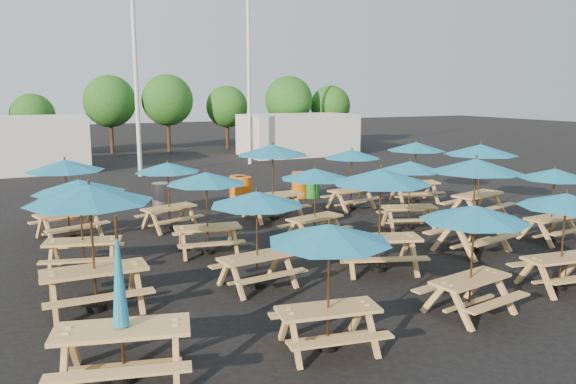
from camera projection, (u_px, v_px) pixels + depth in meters
name	position (u px, v px, depth m)	size (l,w,h in m)	color
ground	(311.00, 239.00, 15.65)	(120.00, 120.00, 0.00)	black
picnic_unit_0	(121.00, 315.00, 7.86)	(2.24, 2.06, 2.42)	tan
picnic_unit_1	(90.00, 200.00, 10.25)	(2.32, 2.32, 2.44)	tan
picnic_unit_2	(79.00, 191.00, 12.62)	(2.49, 2.49, 2.15)	tan
picnic_unit_3	(65.00, 169.00, 15.49)	(2.65, 2.65, 2.24)	tan
picnic_unit_4	(329.00, 240.00, 8.70)	(2.27, 2.27, 2.08)	tan
picnic_unit_5	(257.00, 203.00, 11.55)	(2.22, 2.22, 2.07)	tan
picnic_unit_6	(206.00, 182.00, 13.99)	(2.27, 2.27, 2.11)	tan
picnic_unit_7	(168.00, 171.00, 16.54)	(2.41, 2.41, 2.03)	tan
picnic_unit_8	(474.00, 219.00, 10.14)	(2.28, 2.28, 2.08)	tan
picnic_unit_9	(381.00, 181.00, 12.60)	(2.89, 2.89, 2.39)	tan
picnic_unit_10	(315.00, 177.00, 15.20)	(2.34, 2.34, 2.04)	tan
picnic_unit_11	(273.00, 154.00, 17.79)	(2.49, 2.49, 2.43)	tan
picnic_unit_12	(566.00, 205.00, 11.47)	(2.17, 2.17, 2.05)	tan
picnic_unit_13	(476.00, 170.00, 14.12)	(2.73, 2.73, 2.43)	tan
picnic_unit_14	(410.00, 170.00, 16.55)	(2.46, 2.46, 2.06)	tan
picnic_unit_15	(352.00, 157.00, 19.38)	(2.27, 2.27, 2.10)	tan
picnic_unit_17	(555.00, 178.00, 15.21)	(2.09, 2.09, 2.03)	tan
picnic_unit_18	(480.00, 153.00, 17.92)	(2.81, 2.81, 2.43)	tan
picnic_unit_19	(416.00, 150.00, 20.58)	(2.58, 2.58, 2.25)	tan
waste_bin_0	(70.00, 203.00, 18.26)	(0.62, 0.62, 1.00)	#DB5E0C
waste_bin_1	(161.00, 198.00, 19.10)	(0.62, 0.62, 1.00)	gray
waste_bin_2	(243.00, 191.00, 20.44)	(0.62, 0.62, 1.00)	#DB5E0C
waste_bin_3	(238.00, 189.00, 20.75)	(0.62, 0.62, 1.00)	#DB5E0C
waste_bin_4	(300.00, 185.00, 21.67)	(0.62, 0.62, 1.00)	#DB5E0C
waste_bin_5	(312.00, 185.00, 21.72)	(0.62, 0.62, 1.00)	#188429
mast_0	(135.00, 49.00, 26.18)	(0.20, 0.20, 12.00)	silver
mast_1	(249.00, 55.00, 30.71)	(0.20, 0.20, 12.00)	silver
event_tent_0	(2.00, 145.00, 28.02)	(8.00, 4.00, 2.80)	silver
event_tent_1	(298.00, 135.00, 36.11)	(7.00, 4.00, 2.60)	silver
tree_2	(33.00, 116.00, 33.51)	(2.59, 2.59, 3.93)	#382314
tree_3	(110.00, 101.00, 36.27)	(3.36, 3.36, 5.09)	#382314
tree_4	(167.00, 100.00, 37.40)	(3.41, 3.41, 5.17)	#382314
tree_5	(227.00, 107.00, 39.68)	(2.94, 2.94, 4.45)	#382314
tree_6	(289.00, 100.00, 39.71)	(3.38, 3.38, 5.13)	#382314
tree_7	(330.00, 106.00, 41.25)	(2.95, 2.95, 4.48)	#382314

